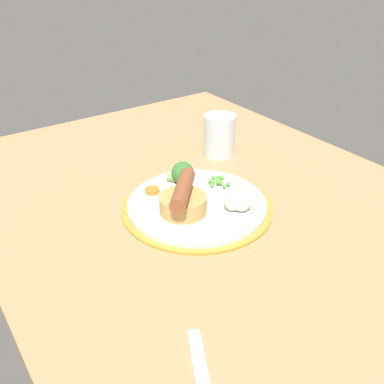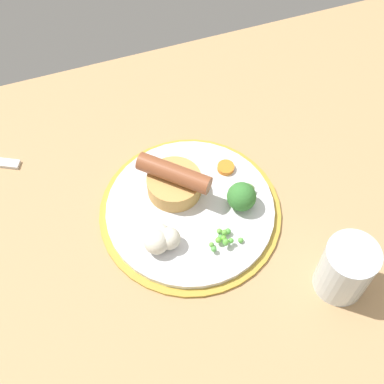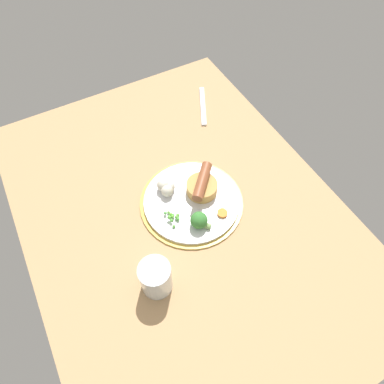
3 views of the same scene
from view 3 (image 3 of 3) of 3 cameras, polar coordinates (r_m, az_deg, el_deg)
The scene contains 9 objects.
dining_table at distance 92.94cm, azimuth -1.83°, elevation -3.57°, with size 110.00×80.00×3.00cm, color tan.
dinner_plate at distance 92.41cm, azimuth -0.10°, elevation -1.61°, with size 27.97×27.97×1.40cm.
sausage_pudding at distance 91.36cm, azimuth 1.68°, elevation 1.04°, with size 10.26×9.83×5.92cm.
pea_pile at distance 88.04cm, azimuth -3.27°, elevation -4.21°, with size 5.34×3.48×1.92cm.
broccoli_floret_near at distance 86.02cm, azimuth 1.23°, elevation -4.77°, with size 5.13×4.88×4.44cm.
cauliflower_floret at distance 92.25cm, azimuth -4.27°, elevation 0.84°, with size 5.43×5.03×3.69cm.
carrot_slice_0 at distance 89.44cm, azimuth 5.09°, elevation -3.53°, with size 2.70×2.70×0.81cm, color orange.
fork at distance 117.48cm, azimuth 1.82°, elevation 14.17°, with size 18.00×1.60×0.60cm, color silver.
drinking_glass at distance 78.99cm, azimuth -6.05°, elevation -14.01°, with size 7.25×7.25×9.46cm, color silver.
Camera 3 is at (42.70, -19.92, 81.61)cm, focal length 32.00 mm.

